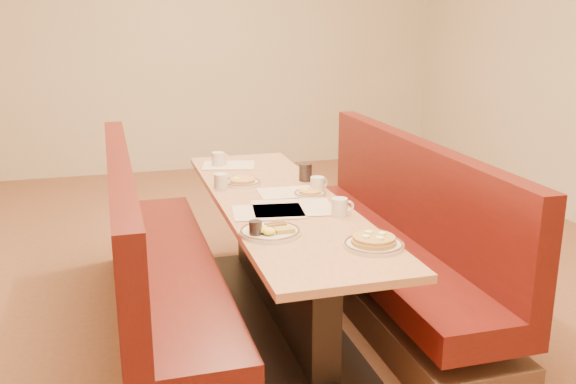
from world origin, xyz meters
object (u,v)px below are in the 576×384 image
object	(u,v)px
coffee_mug_a	(340,206)
soda_tumbler_near	(256,230)
booth_left	(155,275)
coffee_mug_d	(219,159)
eggs_plate	(270,231)
coffee_mug_b	(221,181)
diner_table	(279,260)
pancake_plate	(374,243)
coffee_mug_c	(318,184)
booth_right	(391,250)
soda_tumbler_mid	(305,172)

from	to	relation	value
coffee_mug_a	soda_tumbler_near	world-z (taller)	coffee_mug_a
booth_left	coffee_mug_d	bearing A→B (deg)	60.33
eggs_plate	coffee_mug_b	xyz separation A→B (m)	(-0.07, 0.92, 0.03)
soda_tumbler_near	coffee_mug_d	bearing A→B (deg)	86.58
diner_table	soda_tumbler_near	size ratio (longest dim) A/B	28.39
coffee_mug_b	coffee_mug_d	size ratio (longest dim) A/B	0.93
pancake_plate	coffee_mug_c	xyz separation A→B (m)	(0.05, 0.98, 0.03)
booth_left	coffee_mug_b	bearing A→B (deg)	37.43
diner_table	pancake_plate	distance (m)	0.98
booth_right	soda_tumbler_mid	bearing A→B (deg)	140.11
booth_right	pancake_plate	size ratio (longest dim) A/B	8.86
coffee_mug_a	coffee_mug_d	distance (m)	1.40
booth_left	booth_right	size ratio (longest dim) A/B	1.00
booth_left	coffee_mug_b	distance (m)	0.72
coffee_mug_a	coffee_mug_b	bearing A→B (deg)	133.22
coffee_mug_a	coffee_mug_b	size ratio (longest dim) A/B	1.07
eggs_plate	coffee_mug_a	bearing A→B (deg)	23.92
pancake_plate	soda_tumbler_mid	size ratio (longest dim) A/B	2.44
diner_table	booth_right	xyz separation A→B (m)	(0.73, 0.00, -0.01)
eggs_plate	booth_right	bearing A→B (deg)	31.26
booth_left	soda_tumbler_near	distance (m)	0.87
eggs_plate	booth_left	bearing A→B (deg)	133.09
coffee_mug_a	coffee_mug_b	distance (m)	0.89
pancake_plate	coffee_mug_d	distance (m)	1.87
diner_table	soda_tumbler_near	xyz separation A→B (m)	(-0.28, -0.60, 0.42)
booth_right	eggs_plate	xyz separation A→B (m)	(-0.93, -0.57, 0.41)
coffee_mug_c	eggs_plate	bearing A→B (deg)	-143.47
booth_left	coffee_mug_a	xyz separation A→B (m)	(0.97, -0.37, 0.44)
coffee_mug_a	soda_tumbler_mid	size ratio (longest dim) A/B	1.08
booth_left	coffee_mug_d	world-z (taller)	booth_left
coffee_mug_d	coffee_mug_c	bearing A→B (deg)	-70.08
diner_table	coffee_mug_c	world-z (taller)	coffee_mug_c
booth_left	eggs_plate	bearing A→B (deg)	-46.91
soda_tumbler_near	coffee_mug_a	bearing A→B (deg)	23.90
booth_left	soda_tumbler_mid	world-z (taller)	booth_left
coffee_mug_c	soda_tumbler_near	distance (m)	0.91
booth_right	coffee_mug_d	xyz separation A→B (m)	(-0.92, 0.96, 0.44)
diner_table	soda_tumbler_near	world-z (taller)	soda_tumbler_near
booth_left	coffee_mug_b	size ratio (longest dim) A/B	21.38
coffee_mug_d	pancake_plate	bearing A→B (deg)	-86.20
coffee_mug_d	coffee_mug_b	bearing A→B (deg)	-107.21
eggs_plate	soda_tumbler_near	size ratio (longest dim) A/B	3.47
booth_right	coffee_mug_d	distance (m)	1.40
diner_table	soda_tumbler_mid	bearing A→B (deg)	53.47
booth_right	coffee_mug_c	world-z (taller)	booth_right
pancake_plate	booth_left	bearing A→B (deg)	137.63
diner_table	eggs_plate	xyz separation A→B (m)	(-0.20, -0.57, 0.39)
soda_tumbler_near	coffee_mug_b	bearing A→B (deg)	89.80
booth_right	soda_tumbler_mid	distance (m)	0.74
coffee_mug_c	pancake_plate	bearing A→B (deg)	-111.48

